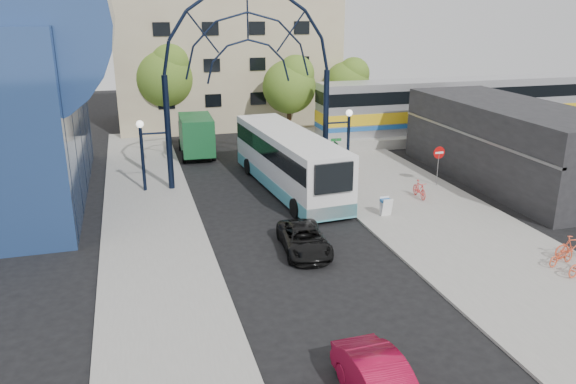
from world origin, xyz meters
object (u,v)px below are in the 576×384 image
object	(u,v)px
street_name_sign	(336,150)
bike_far_b	(574,247)
tree_north_a	(291,84)
black_suv	(304,239)
do_not_enter_sign	(439,156)
bike_far_c	(561,256)
green_truck	(196,135)
stop_sign	(333,155)
city_bus	(288,160)
tree_north_b	(165,74)
tree_north_c	(348,82)
gateway_arch	(248,46)
bike_near_a	(352,174)
train_car	(460,104)
sandwich_board	(386,204)
bike_near_b	(419,189)

from	to	relation	value
street_name_sign	bike_far_b	xyz separation A→B (m)	(6.10, -13.81, -1.47)
tree_north_a	black_suv	bearing A→B (deg)	-104.76
do_not_enter_sign	street_name_sign	xyz separation A→B (m)	(-5.80, 2.60, 0.15)
do_not_enter_sign	bike_far_b	size ratio (longest dim) A/B	1.38
black_suv	bike_far_c	bearing A→B (deg)	-19.41
green_truck	bike_far_b	bearing A→B (deg)	-57.45
stop_sign	city_bus	distance (m)	2.85
street_name_sign	black_suv	distance (m)	10.99
tree_north_b	tree_north_c	xyz separation A→B (m)	(16.00, -2.00, -0.99)
street_name_sign	tree_north_c	distance (m)	16.95
gateway_arch	bike_near_a	xyz separation A→B (m)	(6.24, -1.64, -7.98)
train_car	green_truck	world-z (taller)	train_car
gateway_arch	tree_north_a	distance (m)	13.98
gateway_arch	street_name_sign	bearing A→B (deg)	-15.07
do_not_enter_sign	sandwich_board	size ratio (longest dim) A/B	2.51
green_truck	bike_near_a	bearing A→B (deg)	-46.16
train_car	bike_near_b	size ratio (longest dim) A/B	15.02
street_name_sign	train_car	distance (m)	17.55
black_suv	bike_near_b	xyz separation A→B (m)	(8.69, 5.14, 0.02)
train_car	black_suv	bearing A→B (deg)	-136.35
sandwich_board	bike_near_a	distance (m)	6.41
do_not_enter_sign	tree_north_b	world-z (taller)	tree_north_b
sandwich_board	tree_north_c	bearing A→B (deg)	73.45
tree_north_b	bike_far_b	world-z (taller)	tree_north_b
do_not_enter_sign	train_car	size ratio (longest dim) A/B	0.10
tree_north_c	black_suv	xyz separation A→B (m)	(-12.04, -24.93, -3.67)
green_truck	black_suv	size ratio (longest dim) A/B	1.45
bike_near_a	sandwich_board	bearing A→B (deg)	-99.28
bike_near_a	black_suv	bearing A→B (deg)	-126.88
stop_sign	bike_near_b	bearing A→B (deg)	-44.20
gateway_arch	tree_north_c	xyz separation A→B (m)	(12.12, 13.93, -4.28)
sandwich_board	train_car	size ratio (longest dim) A/B	0.04
sandwich_board	train_car	bearing A→B (deg)	48.05
bike_far_b	bike_near_b	bearing A→B (deg)	21.50
sandwich_board	bike_far_c	world-z (taller)	sandwich_board
tree_north_c	bike_near_b	xyz separation A→B (m)	(-3.35, -19.79, -3.65)
stop_sign	bike_far_b	size ratio (longest dim) A/B	1.39
tree_north_b	green_truck	distance (m)	8.81
city_bus	bike_near_b	xyz separation A→B (m)	(6.81, -4.01, -1.24)
do_not_enter_sign	bike_near_b	size ratio (longest dim) A/B	1.48
stop_sign	train_car	world-z (taller)	train_car
stop_sign	city_bus	xyz separation A→B (m)	(-2.84, 0.15, -0.13)
sandwich_board	tree_north_b	xyz separation A→B (m)	(-9.48, 23.95, 4.52)
green_truck	bike_far_c	world-z (taller)	green_truck
tree_north_c	black_suv	size ratio (longest dim) A/B	1.50
do_not_enter_sign	city_bus	size ratio (longest dim) A/B	0.19
gateway_arch	tree_north_b	bearing A→B (deg)	103.68
bike_far_c	train_car	bearing A→B (deg)	-37.31
gateway_arch	city_bus	distance (m)	7.21
do_not_enter_sign	bike_far_b	bearing A→B (deg)	-88.48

